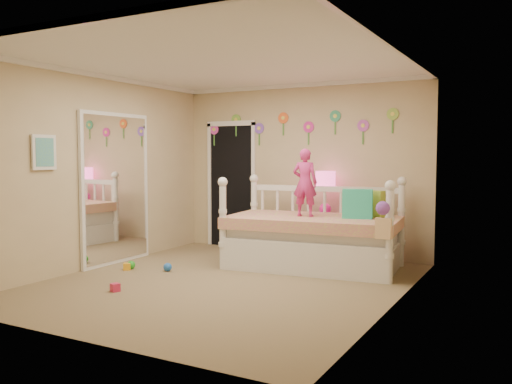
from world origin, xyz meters
The scene contains 18 objects.
floor centered at (0.00, 0.00, 0.00)m, with size 4.00×4.50×0.01m, color #7F684C.
ceiling centered at (0.00, 0.00, 2.60)m, with size 4.00×4.50×0.01m, color white.
back_wall centered at (0.00, 2.25, 1.30)m, with size 4.00×0.01×2.60m, color tan.
left_wall centered at (-2.00, 0.00, 1.30)m, with size 0.01×4.50×2.60m, color tan.
right_wall centered at (2.00, 0.00, 1.30)m, with size 0.01×4.50×2.60m, color tan.
crown_molding centered at (0.00, 0.00, 2.57)m, with size 4.00×4.50×0.06m, color white, non-canonical shape.
daybed centered at (0.59, 1.31, 0.62)m, with size 2.30×1.24×1.25m, color white, non-canonical shape.
pillow_turquoise centered at (1.18, 1.36, 0.88)m, with size 0.38×0.13×0.38m, color #26C097.
pillow_lime centered at (1.28, 1.62, 0.87)m, with size 0.37×0.14×0.35m, color #98BA38.
child centered at (0.49, 1.26, 1.15)m, with size 0.33×0.22×0.91m, color #D83185.
nightstand centered at (0.48, 2.03, 0.32)m, with size 0.38×0.29×0.63m, color white.
table_lamp centered at (0.48, 2.03, 1.06)m, with size 0.29×0.29×0.64m.
closet_doorway centered at (-1.25, 2.23, 1.03)m, with size 0.90×0.04×2.07m, color black.
flower_decals centered at (-0.09, 2.24, 1.94)m, with size 3.40×0.02×0.50m, color #B2668C, non-canonical shape.
mirror_closet centered at (-1.96, 0.30, 1.05)m, with size 0.07×1.30×2.10m, color white.
wall_picture centered at (-1.97, -0.90, 1.55)m, with size 0.05×0.34×0.42m, color white.
hanging_bag centered at (1.68, 0.71, 0.76)m, with size 0.20×0.16×0.36m, color beige, non-canonical shape.
toy_scatter centered at (-1.19, -0.28, 0.06)m, with size 0.80×1.30×0.11m, color #996666, non-canonical shape.
Camera 1 is at (3.31, -5.35, 1.52)m, focal length 37.71 mm.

